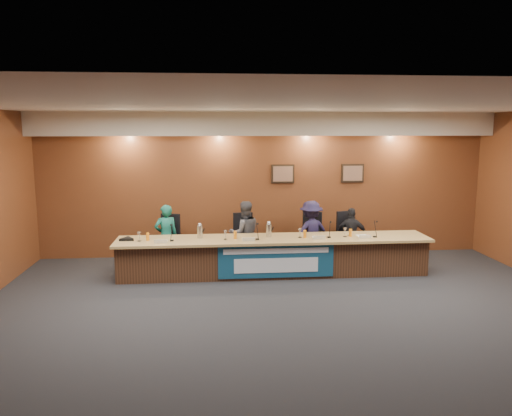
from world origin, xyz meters
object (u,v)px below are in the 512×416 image
at_px(panelist_c, 311,233).
at_px(panelist_b, 245,233).
at_px(office_chair_a, 167,244).
at_px(speakerphone, 127,239).
at_px(office_chair_d, 350,240).
at_px(banner, 276,261).
at_px(carafe_mid, 269,230).
at_px(office_chair_c, 310,241).
at_px(dais_body, 273,257).
at_px(office_chair_b, 244,242).
at_px(panelist_a, 166,236).
at_px(panelist_d, 352,236).
at_px(carafe_left, 200,232).

bearing_deg(panelist_c, panelist_b, -17.39).
distance_m(office_chair_a, speakerphone, 1.10).
height_order(office_chair_a, office_chair_d, same).
height_order(banner, speakerphone, speakerphone).
bearing_deg(carafe_mid, speakerphone, -178.94).
bearing_deg(office_chair_d, office_chair_c, 164.83).
xyz_separation_m(office_chair_c, carafe_mid, (-0.98, -0.77, 0.40)).
distance_m(dais_body, office_chair_d, 1.95).
relative_size(office_chair_b, carafe_mid, 1.85).
xyz_separation_m(dais_body, office_chair_c, (0.89, 0.80, 0.13)).
height_order(panelist_a, speakerphone, panelist_a).
relative_size(dais_body, office_chair_a, 12.50).
relative_size(panelist_d, speakerphone, 3.72).
bearing_deg(carafe_mid, carafe_left, 179.32).
distance_m(office_chair_a, office_chair_b, 1.62).
height_order(dais_body, panelist_c, panelist_c).
height_order(panelist_b, office_chair_b, panelist_b).
xyz_separation_m(banner, panelist_d, (1.77, 1.12, 0.22)).
bearing_deg(office_chair_b, carafe_mid, -64.32).
relative_size(office_chair_c, office_chair_d, 1.00).
height_order(banner, office_chair_c, banner).
bearing_deg(office_chair_b, panelist_d, -6.27).
distance_m(office_chair_b, office_chair_d, 2.29).
distance_m(panelist_d, office_chair_d, 0.15).
bearing_deg(speakerphone, office_chair_b, 19.57).
bearing_deg(panelist_c, carafe_mid, 16.92).
distance_m(dais_body, panelist_b, 0.94).
height_order(banner, carafe_mid, carafe_mid).
height_order(banner, office_chair_b, banner).
distance_m(panelist_c, panelist_d, 0.89).
xyz_separation_m(panelist_d, office_chair_c, (-0.88, 0.10, -0.12)).
bearing_deg(office_chair_b, panelist_c, -7.83).
distance_m(dais_body, carafe_mid, 0.54).
bearing_deg(carafe_left, office_chair_d, 13.17).
height_order(dais_body, office_chair_c, dais_body).
relative_size(dais_body, office_chair_c, 12.50).
bearing_deg(panelist_c, dais_body, 21.07).
bearing_deg(office_chair_d, office_chair_a, 164.83).
bearing_deg(panelist_b, banner, 104.45).
relative_size(panelist_a, office_chair_b, 2.75).
height_order(panelist_d, office_chair_c, panelist_d).
relative_size(panelist_c, office_chair_b, 2.82).
distance_m(panelist_a, office_chair_a, 0.21).
bearing_deg(panelist_d, office_chair_b, 12.01).
relative_size(office_chair_a, office_chair_b, 1.00).
relative_size(banner, office_chair_a, 4.58).
bearing_deg(banner, carafe_left, 161.96).
bearing_deg(office_chair_c, banner, -102.23).
relative_size(banner, office_chair_b, 4.58).
relative_size(office_chair_b, office_chair_d, 1.00).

